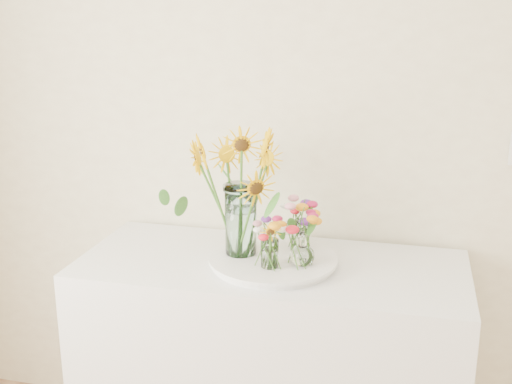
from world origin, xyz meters
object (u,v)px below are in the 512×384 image
at_px(mason_jar, 241,220).
at_px(small_vase_b, 303,249).
at_px(counter, 270,372).
at_px(small_vase_a, 270,254).
at_px(small_vase_c, 301,235).
at_px(tray, 273,262).

xyz_separation_m(mason_jar, small_vase_b, (0.23, -0.05, -0.07)).
bearing_deg(counter, small_vase_b, -24.93).
xyz_separation_m(counter, mason_jar, (-0.11, -0.01, 0.61)).
bearing_deg(small_vase_b, small_vase_a, -153.31).
distance_m(mason_jar, small_vase_c, 0.24).
height_order(mason_jar, small_vase_b, mason_jar).
relative_size(tray, small_vase_b, 3.55).
relative_size(mason_jar, small_vase_a, 2.51).
height_order(tray, small_vase_a, small_vase_a).
relative_size(counter, tray, 3.20).
bearing_deg(tray, mason_jar, 174.69).
height_order(counter, small_vase_a, small_vase_a).
bearing_deg(tray, small_vase_b, -18.40).
relative_size(tray, small_vase_c, 3.89).
distance_m(counter, small_vase_c, 0.55).
xyz_separation_m(tray, small_vase_c, (0.08, 0.11, 0.07)).
relative_size(counter, mason_jar, 5.29).
bearing_deg(tray, small_vase_c, 53.70).
bearing_deg(small_vase_b, mason_jar, 168.26).
relative_size(small_vase_a, small_vase_b, 0.85).
distance_m(mason_jar, small_vase_b, 0.25).
xyz_separation_m(tray, small_vase_a, (0.01, -0.09, 0.07)).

